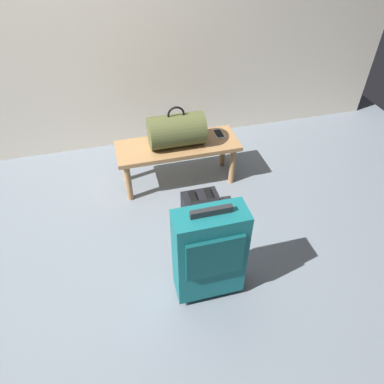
{
  "coord_description": "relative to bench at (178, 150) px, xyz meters",
  "views": [
    {
      "loc": [
        0.24,
        -1.57,
        2.02
      ],
      "look_at": [
        0.75,
        0.38,
        0.25
      ],
      "focal_mm": 33.7,
      "sensor_mm": 36.0,
      "label": 1
    }
  ],
  "objects": [
    {
      "name": "suitcase_upright_teal",
      "position": [
        -0.07,
        -1.14,
        0.05
      ],
      "size": [
        0.41,
        0.21,
        0.73
      ],
      "color": "#14666B",
      "rests_on": "ground"
    },
    {
      "name": "bench",
      "position": [
        0.0,
        0.0,
        0.0
      ],
      "size": [
        1.0,
        0.36,
        0.38
      ],
      "color": "#A87A4C",
      "rests_on": "ground"
    },
    {
      "name": "duffel_bag_olive",
      "position": [
        -0.01,
        -0.0,
        0.19
      ],
      "size": [
        0.44,
        0.26,
        0.34
      ],
      "color": "#51562D",
      "rests_on": "bench"
    },
    {
      "name": "ground_plane",
      "position": [
        -0.74,
        -0.84,
        -0.32
      ],
      "size": [
        6.6,
        6.6,
        0.0
      ],
      "primitive_type": "plane",
      "color": "slate"
    },
    {
      "name": "backpack_dark",
      "position": [
        0.08,
        -0.53,
        -0.23
      ],
      "size": [
        0.28,
        0.38,
        0.21
      ],
      "color": "black",
      "rests_on": "ground"
    },
    {
      "name": "cell_phone",
      "position": [
        0.37,
        0.06,
        0.06
      ],
      "size": [
        0.07,
        0.14,
        0.01
      ],
      "color": "silver",
      "rests_on": "bench"
    }
  ]
}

